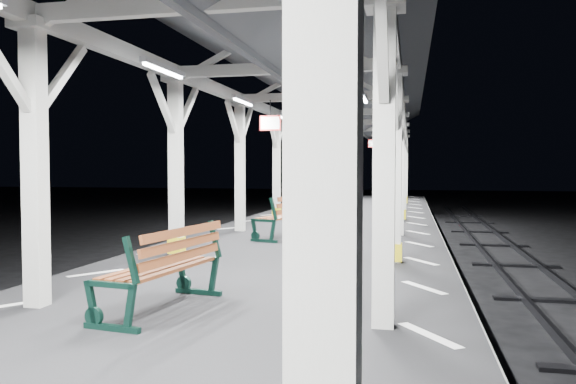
% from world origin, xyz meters
% --- Properties ---
extents(ground, '(120.00, 120.00, 0.00)m').
position_xyz_m(ground, '(0.00, 0.00, 0.00)').
color(ground, black).
rests_on(ground, ground).
extents(platform, '(6.00, 50.00, 1.00)m').
position_xyz_m(platform, '(0.00, 0.00, 0.50)').
color(platform, black).
rests_on(platform, ground).
extents(hazard_stripes_left, '(1.00, 48.00, 0.01)m').
position_xyz_m(hazard_stripes_left, '(-2.45, 0.00, 1.00)').
color(hazard_stripes_left, silver).
rests_on(hazard_stripes_left, platform).
extents(hazard_stripes_right, '(1.00, 48.00, 0.01)m').
position_xyz_m(hazard_stripes_right, '(2.45, 0.00, 1.00)').
color(hazard_stripes_right, silver).
rests_on(hazard_stripes_right, platform).
extents(canopy, '(5.40, 49.00, 4.65)m').
position_xyz_m(canopy, '(0.00, -0.02, 4.56)').
color(canopy, silver).
rests_on(canopy, platform).
extents(bench_mid, '(0.91, 1.86, 0.97)m').
position_xyz_m(bench_mid, '(-0.40, -1.89, 1.52)').
color(bench_mid, '#0E2D25').
rests_on(bench_mid, platform).
extents(bench_far, '(1.19, 1.95, 1.00)m').
position_xyz_m(bench_far, '(-0.48, 4.84, 1.53)').
color(bench_far, '#0E2D25').
rests_on(bench_far, platform).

